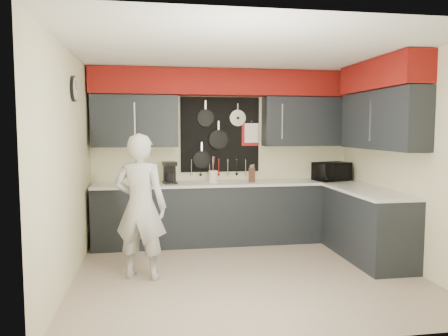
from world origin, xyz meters
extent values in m
plane|color=tan|center=(0.00, 0.00, 0.00)|extent=(4.00, 4.00, 0.00)
cube|color=beige|center=(0.00, 1.75, 1.30)|extent=(4.00, 0.01, 2.60)
cube|color=black|center=(-1.33, 1.59, 1.83)|extent=(1.24, 0.32, 0.75)
cube|color=black|center=(1.28, 1.59, 1.83)|extent=(1.34, 0.32, 0.75)
cube|color=maroon|center=(0.00, 1.57, 2.40)|extent=(3.94, 0.36, 0.38)
cube|color=black|center=(-0.05, 1.74, 1.62)|extent=(1.22, 0.03, 1.15)
cylinder|color=black|center=(-0.28, 1.70, 1.88)|extent=(0.26, 0.04, 0.26)
cylinder|color=black|center=(-0.08, 1.70, 1.55)|extent=(0.30, 0.04, 0.30)
cylinder|color=black|center=(-0.34, 1.70, 1.24)|extent=(0.27, 0.04, 0.27)
cylinder|color=silver|center=(0.22, 1.70, 1.88)|extent=(0.25, 0.02, 0.25)
cube|color=#B50D0E|center=(0.42, 1.72, 1.62)|extent=(0.26, 0.01, 0.34)
cube|color=white|center=(0.44, 1.70, 1.65)|extent=(0.22, 0.01, 0.30)
cylinder|color=silver|center=(-0.50, 1.71, 1.13)|extent=(0.01, 0.01, 0.20)
cylinder|color=silver|center=(-0.36, 1.71, 1.13)|extent=(0.01, 0.01, 0.20)
cylinder|color=silver|center=(-0.22, 1.71, 1.13)|extent=(0.01, 0.01, 0.20)
cylinder|color=silver|center=(-0.08, 1.71, 1.13)|extent=(0.01, 0.01, 0.20)
cylinder|color=silver|center=(0.07, 1.71, 1.13)|extent=(0.01, 0.01, 0.20)
cylinder|color=silver|center=(0.21, 1.71, 1.13)|extent=(0.01, 0.01, 0.20)
cylinder|color=silver|center=(0.35, 1.71, 1.13)|extent=(0.01, 0.01, 0.20)
cube|color=beige|center=(2.00, 0.00, 1.30)|extent=(0.01, 3.50, 2.60)
cube|color=black|center=(1.84, 0.30, 1.83)|extent=(0.32, 1.70, 0.75)
cube|color=maroon|center=(1.82, 0.30, 2.40)|extent=(0.36, 1.70, 0.38)
cube|color=beige|center=(-2.00, 0.00, 1.30)|extent=(0.01, 3.50, 2.60)
cylinder|color=black|center=(-1.98, 0.40, 2.18)|extent=(0.04, 0.30, 0.30)
cylinder|color=white|center=(-1.96, 0.40, 2.18)|extent=(0.01, 0.26, 0.26)
cube|color=black|center=(0.00, 1.45, 0.44)|extent=(3.90, 0.60, 0.88)
cube|color=white|center=(0.00, 1.44, 0.90)|extent=(3.90, 0.63, 0.04)
cube|color=black|center=(1.70, 0.35, 0.44)|extent=(0.60, 1.60, 0.88)
cube|color=white|center=(1.69, 0.35, 0.90)|extent=(0.63, 1.60, 0.04)
cube|color=black|center=(0.00, 1.19, 0.05)|extent=(3.90, 0.06, 0.10)
imported|color=black|center=(1.62, 1.36, 1.06)|extent=(0.59, 0.48, 0.28)
cube|color=#351B11|center=(0.38, 1.40, 1.02)|extent=(0.11, 0.11, 0.21)
cylinder|color=silver|center=(-0.20, 1.44, 1.01)|extent=(0.14, 0.14, 0.18)
cube|color=black|center=(-0.84, 1.39, 0.93)|extent=(0.22, 0.25, 0.03)
cube|color=black|center=(-0.84, 1.47, 1.09)|extent=(0.18, 0.09, 0.29)
cube|color=black|center=(-0.84, 1.39, 1.21)|extent=(0.22, 0.25, 0.06)
cylinder|color=black|center=(-0.84, 1.37, 1.02)|extent=(0.11, 0.11, 0.14)
imported|color=#B5B5B2|center=(-1.23, 0.04, 0.83)|extent=(0.71, 0.58, 1.67)
camera|label=1|loc=(-1.08, -4.94, 1.72)|focal=35.00mm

